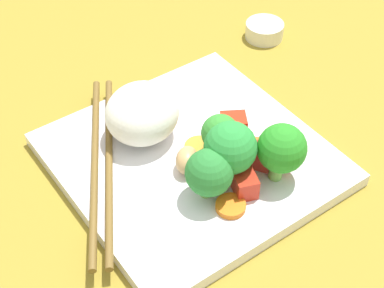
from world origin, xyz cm
name	(u,v)px	position (x,y,z in cm)	size (l,w,h in cm)	color
ground_plane	(191,171)	(0.00, 0.00, -1.00)	(110.00, 110.00, 2.00)	olive
square_plate	(191,159)	(0.00, 0.00, 0.70)	(24.19, 24.19, 1.39)	white
rice_mound	(142,113)	(5.00, 2.31, 4.28)	(7.46, 7.08, 5.77)	white
broccoli_floret_0	(230,148)	(-4.62, -0.97, 5.34)	(4.86, 4.86, 6.54)	#74B05C
broccoli_floret_1	(282,149)	(-7.06, -4.95, 4.93)	(4.58, 4.58, 5.97)	#7DC054
broccoli_floret_2	(209,173)	(-5.24, 1.83, 4.43)	(4.34, 4.34, 5.28)	#7CB551
broccoli_floret_3	(220,134)	(-1.98, -1.87, 4.53)	(3.61, 3.61, 5.15)	#5F964B
carrot_slice_0	(255,147)	(-3.02, -5.53, 1.65)	(2.35, 2.35, 0.51)	orange
carrot_slice_1	(197,146)	(0.39, -1.00, 1.66)	(3.03, 3.03, 0.53)	orange
carrot_slice_2	(231,206)	(-7.57, 1.10, 1.69)	(2.74, 2.74, 0.59)	orange
pepper_chunk_0	(282,154)	(-5.84, -6.45, 2.37)	(2.70, 2.54, 1.96)	red
pepper_chunk_1	(261,156)	(-4.99, -4.55, 2.50)	(2.16, 1.84, 2.21)	red
pepper_chunk_2	(237,146)	(-2.60, -3.52, 2.50)	(2.11, 1.68, 2.22)	red
pepper_chunk_3	(245,185)	(-6.83, -1.08, 2.47)	(2.29, 1.97, 2.15)	red
pepper_chunk_4	(233,125)	(-0.01, -5.16, 2.47)	(2.53, 2.12, 2.15)	red
chicken_piece_0	(187,160)	(-1.36, 1.46, 2.56)	(3.03, 2.15, 2.33)	tan
chopstick_pair	(102,162)	(3.76, 7.80, 1.74)	(22.11, 13.84, 0.70)	brown
sauce_cup	(264,30)	(12.62, -20.22, 1.00)	(4.72, 4.72, 1.99)	silver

